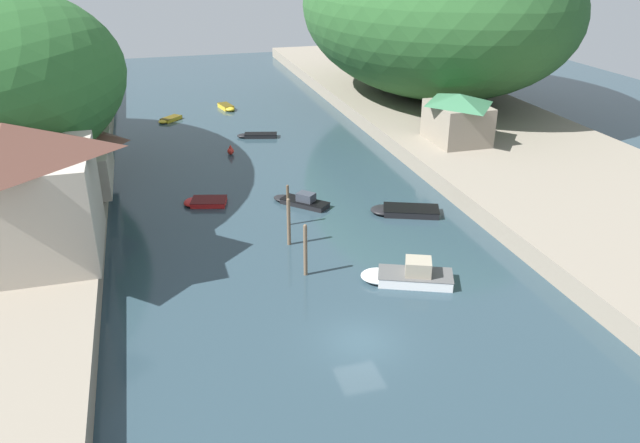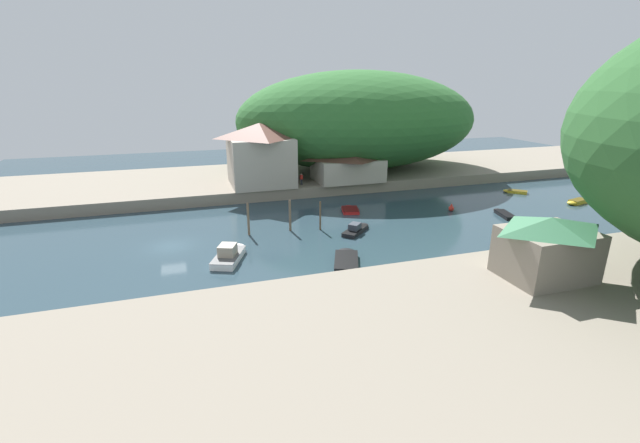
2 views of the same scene
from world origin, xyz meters
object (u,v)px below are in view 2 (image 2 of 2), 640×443
(boat_white_cruiser, at_px, (357,229))
(boat_near_quay, at_px, (346,259))
(boat_mid_channel, at_px, (576,202))
(channel_buoy_near, at_px, (451,208))
(boat_yellow_tender, at_px, (230,254))
(boat_far_right_bank, at_px, (503,214))
(boat_cabin_cruiser, at_px, (350,209))
(waterfront_building, at_px, (260,153))
(right_bank_cottage, at_px, (547,247))
(boat_open_rowboat, at_px, (514,191))
(person_on_quay, at_px, (301,178))
(boathouse_shed, at_px, (348,163))

(boat_white_cruiser, height_order, boat_near_quay, boat_white_cruiser)
(boat_mid_channel, distance_m, channel_buoy_near, 18.57)
(boat_yellow_tender, xyz_separation_m, boat_far_right_bank, (-3.55, 34.32, -0.27))
(boat_far_right_bank, distance_m, channel_buoy_near, 6.31)
(boat_white_cruiser, height_order, channel_buoy_near, boat_white_cruiser)
(boat_cabin_cruiser, distance_m, boat_near_quay, 16.53)
(waterfront_building, distance_m, boat_yellow_tender, 25.09)
(boat_mid_channel, height_order, channel_buoy_near, channel_buoy_near)
(waterfront_building, distance_m, right_bank_cottage, 41.02)
(boat_cabin_cruiser, bearing_deg, boat_white_cruiser, -91.66)
(boat_cabin_cruiser, relative_size, boat_open_rowboat, 1.19)
(boat_cabin_cruiser, relative_size, channel_buoy_near, 3.80)
(person_on_quay, bearing_deg, boat_mid_channel, -43.50)
(channel_buoy_near, bearing_deg, person_on_quay, -130.19)
(boathouse_shed, height_order, right_bank_cottage, boathouse_shed)
(boathouse_shed, bearing_deg, right_bank_cottage, 3.10)
(boat_open_rowboat, xyz_separation_m, boat_near_quay, (16.52, -33.60, 0.07))
(right_bank_cottage, xyz_separation_m, boat_mid_channel, (-19.65, 25.18, -3.78))
(right_bank_cottage, bearing_deg, boat_yellow_tender, -123.42)
(boat_open_rowboat, bearing_deg, boat_white_cruiser, 151.17)
(boat_yellow_tender, distance_m, channel_buoy_near, 30.00)
(boat_cabin_cruiser, bearing_deg, waterfront_building, 141.99)
(right_bank_cottage, height_order, boat_near_quay, right_bank_cottage)
(boathouse_shed, distance_m, boat_open_rowboat, 25.57)
(waterfront_building, distance_m, boat_cabin_cruiser, 16.36)
(boat_yellow_tender, bearing_deg, boat_cabin_cruiser, 56.72)
(boat_white_cruiser, bearing_deg, boat_far_right_bank, 45.84)
(boathouse_shed, relative_size, boat_yellow_tender, 1.71)
(boat_yellow_tender, bearing_deg, boat_open_rowboat, 38.60)
(channel_buoy_near, bearing_deg, boat_yellow_tender, -76.25)
(right_bank_cottage, relative_size, boat_mid_channel, 1.81)
(boat_yellow_tender, height_order, boat_far_right_bank, boat_yellow_tender)
(boat_open_rowboat, bearing_deg, boathouse_shed, 112.35)
(boat_white_cruiser, xyz_separation_m, person_on_quay, (-17.45, -1.59, 2.21))
(boat_mid_channel, xyz_separation_m, boat_white_cruiser, (1.39, -33.17, 0.06))
(right_bank_cottage, distance_m, boat_open_rowboat, 34.92)
(boathouse_shed, xyz_separation_m, boat_far_right_bank, (18.33, 13.92, -3.95))
(boat_far_right_bank, bearing_deg, boat_open_rowboat, 57.51)
(channel_buoy_near, height_order, person_on_quay, person_on_quay)
(person_on_quay, bearing_deg, channel_buoy_near, -58.91)
(boat_far_right_bank, height_order, boat_open_rowboat, boat_far_right_bank)
(boat_white_cruiser, bearing_deg, boat_near_quay, -73.23)
(boat_cabin_cruiser, xyz_separation_m, channel_buoy_near, (4.10, 12.51, 0.19))
(boathouse_shed, distance_m, channel_buoy_near, 17.55)
(person_on_quay, bearing_deg, boat_near_quay, -114.55)
(boat_cabin_cruiser, distance_m, person_on_quay, 10.69)
(right_bank_cottage, height_order, boat_open_rowboat, right_bank_cottage)
(boathouse_shed, height_order, boat_cabin_cruiser, boathouse_shed)
(boat_cabin_cruiser, bearing_deg, boathouse_shed, 84.95)
(boat_cabin_cruiser, distance_m, boat_yellow_tender, 20.07)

